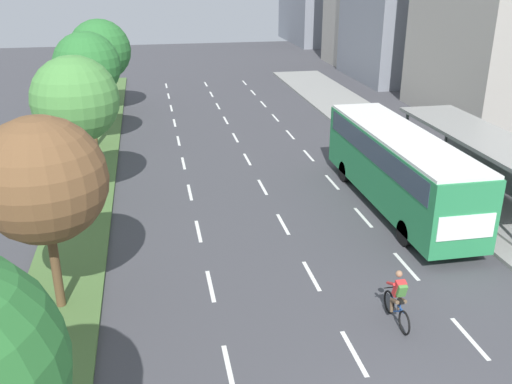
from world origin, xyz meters
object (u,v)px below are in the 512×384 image
at_px(median_tree_fourth, 87,66).
at_px(median_tree_fifth, 100,50).
at_px(median_tree_third, 75,100).
at_px(bus, 398,163).
at_px(cyclist, 398,300).
at_px(median_tree_second, 43,180).
at_px(bus_shelter, 488,161).

xyz_separation_m(median_tree_fourth, median_tree_fifth, (0.15, 8.42, -0.33)).
xyz_separation_m(median_tree_third, median_tree_fourth, (-0.21, 8.42, 0.04)).
bearing_deg(bus, cyclist, -113.39).
height_order(cyclist, median_tree_third, median_tree_third).
relative_size(cyclist, median_tree_fourth, 0.28).
relative_size(cyclist, median_tree_third, 0.28).
relative_size(median_tree_third, median_tree_fourth, 0.99).
height_order(median_tree_third, median_tree_fourth, median_tree_fourth).
height_order(cyclist, median_tree_second, median_tree_second).
bearing_deg(median_tree_fifth, median_tree_fourth, -91.03).
relative_size(bus, median_tree_third, 1.75).
relative_size(cyclist, median_tree_fifth, 0.28).
bearing_deg(cyclist, bus_shelter, 46.21).
relative_size(median_tree_second, median_tree_third, 0.94).
height_order(bus_shelter, median_tree_fourth, median_tree_fourth).
distance_m(bus_shelter, bus, 4.28).
xyz_separation_m(bus_shelter, median_tree_third, (-17.64, 2.96, 2.85)).
height_order(cyclist, median_tree_fifth, median_tree_fifth).
bearing_deg(bus_shelter, median_tree_third, 170.47).
distance_m(bus_shelter, median_tree_third, 18.11).
distance_m(cyclist, median_tree_fourth, 22.32).
bearing_deg(cyclist, median_tree_fourth, 117.23).
height_order(bus_shelter, cyclist, bus_shelter).
xyz_separation_m(bus, median_tree_fifth, (-13.42, 19.80, 2.35)).
distance_m(bus_shelter, median_tree_second, 18.72).
bearing_deg(bus_shelter, median_tree_second, -162.89).
xyz_separation_m(bus, median_tree_fourth, (-13.58, 11.38, 2.68)).
relative_size(bus, cyclist, 6.20).
relative_size(bus_shelter, median_tree_fourth, 1.77).
xyz_separation_m(cyclist, median_tree_second, (-9.94, 2.68, 3.49)).
xyz_separation_m(cyclist, median_tree_fourth, (-10.05, 19.53, 3.96)).
xyz_separation_m(median_tree_second, median_tree_third, (0.10, 8.42, 0.44)).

